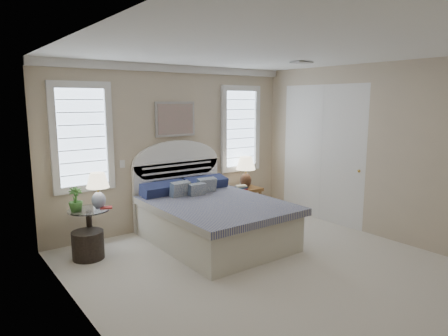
% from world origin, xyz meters
% --- Properties ---
extents(floor, '(4.50, 5.00, 0.01)m').
position_xyz_m(floor, '(0.00, 0.00, 0.00)').
color(floor, beige).
rests_on(floor, ground).
extents(ceiling, '(4.50, 5.00, 0.01)m').
position_xyz_m(ceiling, '(0.00, 0.00, 2.70)').
color(ceiling, white).
rests_on(ceiling, wall_back).
extents(wall_back, '(4.50, 0.02, 2.70)m').
position_xyz_m(wall_back, '(0.00, 2.50, 1.35)').
color(wall_back, '#C8B496').
rests_on(wall_back, floor).
extents(wall_left, '(0.02, 5.00, 2.70)m').
position_xyz_m(wall_left, '(-2.25, 0.00, 1.35)').
color(wall_left, '#C8B496').
rests_on(wall_left, floor).
extents(wall_right, '(0.02, 5.00, 2.70)m').
position_xyz_m(wall_right, '(2.25, 0.00, 1.35)').
color(wall_right, '#C8B496').
rests_on(wall_right, floor).
extents(crown_molding, '(4.50, 0.08, 0.12)m').
position_xyz_m(crown_molding, '(0.00, 2.46, 2.64)').
color(crown_molding, silver).
rests_on(crown_molding, wall_back).
extents(hvac_vent, '(0.30, 0.20, 0.02)m').
position_xyz_m(hvac_vent, '(1.20, 0.80, 2.68)').
color(hvac_vent, '#B2B2B2').
rests_on(hvac_vent, ceiling).
extents(switch_plate, '(0.08, 0.01, 0.12)m').
position_xyz_m(switch_plate, '(-0.95, 2.48, 1.15)').
color(switch_plate, silver).
rests_on(switch_plate, wall_back).
extents(window_left, '(0.90, 0.06, 1.60)m').
position_xyz_m(window_left, '(-1.55, 2.48, 1.60)').
color(window_left, '#C9E2FF').
rests_on(window_left, wall_back).
extents(window_right, '(0.90, 0.06, 1.60)m').
position_xyz_m(window_right, '(1.40, 2.48, 1.60)').
color(window_right, '#C9E2FF').
rests_on(window_right, wall_back).
extents(painting, '(0.74, 0.04, 0.58)m').
position_xyz_m(painting, '(0.00, 2.46, 1.82)').
color(painting, silver).
rests_on(painting, wall_back).
extents(closet_door, '(0.02, 1.80, 2.40)m').
position_xyz_m(closet_door, '(2.23, 1.20, 1.20)').
color(closet_door, white).
rests_on(closet_door, floor).
extents(bed, '(1.72, 2.28, 1.47)m').
position_xyz_m(bed, '(0.00, 1.46, 0.39)').
color(bed, beige).
rests_on(bed, floor).
extents(side_table_left, '(0.56, 0.56, 0.63)m').
position_xyz_m(side_table_left, '(-1.65, 2.05, 0.39)').
color(side_table_left, black).
rests_on(side_table_left, floor).
extents(nightstand_right, '(0.50, 0.40, 0.53)m').
position_xyz_m(nightstand_right, '(1.30, 2.15, 0.39)').
color(nightstand_right, brown).
rests_on(nightstand_right, floor).
extents(floor_pot, '(0.51, 0.51, 0.38)m').
position_xyz_m(floor_pot, '(-1.74, 1.85, 0.19)').
color(floor_pot, black).
rests_on(floor_pot, floor).
extents(lamp_left, '(0.36, 0.36, 0.52)m').
position_xyz_m(lamp_left, '(-1.51, 2.03, 0.94)').
color(lamp_left, silver).
rests_on(lamp_left, side_table_left).
extents(lamp_right, '(0.42, 0.42, 0.58)m').
position_xyz_m(lamp_right, '(1.32, 2.20, 0.89)').
color(lamp_right, black).
rests_on(lamp_right, nightstand_right).
extents(potted_plant, '(0.20, 0.20, 0.34)m').
position_xyz_m(potted_plant, '(-1.82, 2.05, 0.80)').
color(potted_plant, '#387F33').
rests_on(potted_plant, side_table_left).
extents(books_left, '(0.19, 0.17, 0.02)m').
position_xyz_m(books_left, '(-1.43, 1.96, 0.64)').
color(books_left, '#A82C2A').
rests_on(books_left, side_table_left).
extents(books_right, '(0.22, 0.18, 0.08)m').
position_xyz_m(books_right, '(1.12, 2.09, 0.57)').
color(books_right, '#A82C2A').
rests_on(books_right, nightstand_right).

